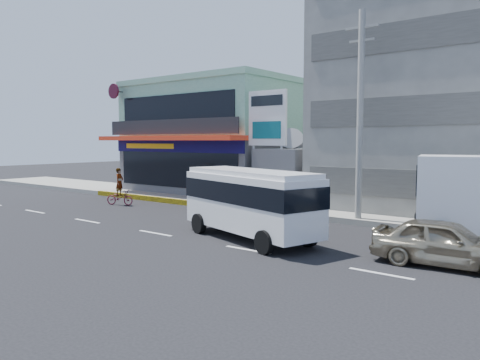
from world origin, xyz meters
name	(u,v)px	position (x,y,z in m)	size (l,w,h in m)	color
ground	(155,233)	(0.00, 0.00, 0.00)	(120.00, 120.00, 0.00)	black
sidewalk	(357,214)	(5.00, 9.50, 0.15)	(70.00, 5.00, 0.30)	gray
shop_building	(222,140)	(-8.00, 13.95, 4.00)	(12.40, 11.70, 8.00)	#4B4C50
gap_structure	(299,176)	(0.00, 12.00, 1.75)	(3.00, 6.00, 3.50)	#4B4C50
satellite_dish	(291,147)	(0.00, 11.00, 3.58)	(1.50, 1.50, 0.15)	slate
billboard	(267,124)	(-0.50, 9.20, 4.93)	(2.60, 0.18, 6.90)	gray
utility_pole_near	(360,116)	(6.00, 7.40, 5.15)	(1.60, 0.30, 10.00)	#999993
minibus	(250,198)	(3.97, 1.50, 1.68)	(7.05, 4.02, 2.81)	white
sedan	(445,243)	(11.26, 2.05, 0.76)	(1.80, 4.46, 1.52)	tan
motorcycle_rider	(120,193)	(-8.43, 4.65, 0.76)	(1.89, 1.21, 2.29)	#590C1E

